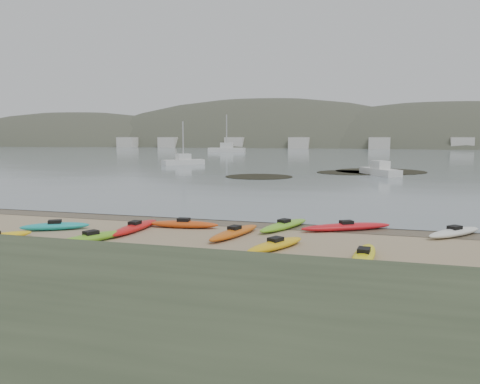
% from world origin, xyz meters
% --- Properties ---
extents(ground, '(600.00, 600.00, 0.00)m').
position_xyz_m(ground, '(0.00, 0.00, 0.00)').
color(ground, tan).
rests_on(ground, ground).
extents(wet_sand, '(60.00, 60.00, 0.00)m').
position_xyz_m(wet_sand, '(0.00, -0.30, 0.00)').
color(wet_sand, brown).
rests_on(wet_sand, ground).
extents(water, '(1200.00, 1200.00, 0.00)m').
position_xyz_m(water, '(0.00, 300.00, 0.01)').
color(water, slate).
rests_on(water, ground).
extents(kayaks, '(22.81, 9.54, 0.34)m').
position_xyz_m(kayaks, '(-0.56, -3.88, 0.17)').
color(kayaks, '#D74A12').
rests_on(kayaks, ground).
extents(kelp_mats, '(21.38, 20.32, 0.04)m').
position_xyz_m(kelp_mats, '(3.49, 33.57, 0.03)').
color(kelp_mats, black).
rests_on(kelp_mats, water).
extents(moored_boats, '(90.69, 93.98, 1.38)m').
position_xyz_m(moored_boats, '(3.87, 86.63, 0.60)').
color(moored_boats, silver).
rests_on(moored_boats, ground).
extents(far_hills, '(550.00, 135.00, 80.00)m').
position_xyz_m(far_hills, '(39.38, 193.97, -15.93)').
color(far_hills, '#384235').
rests_on(far_hills, ground).
extents(far_town, '(199.00, 5.00, 4.00)m').
position_xyz_m(far_town, '(6.00, 145.00, 2.00)').
color(far_town, beige).
rests_on(far_town, ground).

